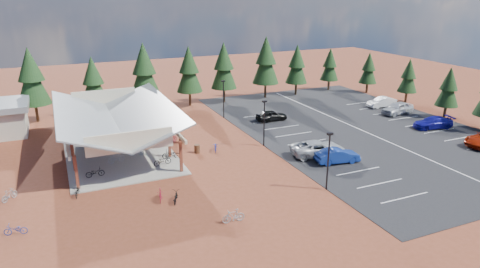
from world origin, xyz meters
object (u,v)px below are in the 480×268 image
bike_8 (77,191)px  bike_4 (162,161)px  bike_0 (95,172)px  car_7 (433,123)px  trash_bin_1 (182,139)px  bike_5 (136,151)px  bike_6 (131,141)px  bike_13 (233,216)px  car_2 (318,148)px  bike_9 (9,195)px  lamp_post_0 (328,157)px  bike_7 (141,127)px  lamp_post_1 (264,120)px  bike_10 (15,230)px  bike_3 (101,131)px  bike_12 (175,197)px  car_8 (398,108)px  bike_pavilion (115,116)px  bike_11 (160,195)px  bike_1 (116,158)px  car_9 (382,102)px  car_1 (337,156)px  bike_14 (216,147)px  lamp_post_2 (224,96)px  trash_bin_0 (197,149)px  bike_16 (171,154)px  bike_2 (90,141)px  bike_15 (171,138)px  car_4 (272,115)px

bike_8 → bike_4: bearing=34.0°
bike_0 → car_7: size_ratio=0.34×
trash_bin_1 → bike_5: bearing=-158.5°
bike_6 → bike_13: bike_13 is taller
bike_6 → car_2: car_2 is taller
bike_9 → car_2: size_ratio=0.28×
bike_0 → bike_6: 8.89m
lamp_post_0 → bike_7: bearing=117.4°
lamp_post_1 → bike_10: lamp_post_1 is taller
bike_6 → bike_8: bike_6 is taller
bike_3 → bike_6: size_ratio=0.98×
bike_12 → car_8: 37.61m
bike_pavilion → car_2: 21.47m
trash_bin_1 → car_7: (30.12, -7.40, 0.31)m
lamp_post_0 → bike_11: size_ratio=3.13×
bike_1 → bike_10: bike_1 is taller
bike_3 → bike_13: bearing=-148.9°
lamp_post_0 → car_9: size_ratio=1.15×
bike_6 → bike_1: bearing=142.8°
bike_12 → car_7: 35.16m
bike_3 → car_1: size_ratio=0.33×
bike_0 → bike_12: (5.45, -7.58, -0.09)m
lamp_post_0 → lamp_post_1: same height
bike_11 → bike_14: bearing=61.0°
lamp_post_2 → trash_bin_0: bearing=-123.8°
lamp_post_1 → bike_5: bearing=169.9°
bike_1 → car_2: size_ratio=0.30×
bike_5 → bike_16: (3.14, -2.13, -0.06)m
bike_10 → bike_16: size_ratio=0.85×
trash_bin_1 → car_8: 30.80m
trash_bin_1 → bike_4: (-3.62, -5.78, 0.13)m
bike_8 → trash_bin_0: bearing=35.1°
bike_0 → bike_14: size_ratio=0.95×
bike_11 → car_2: car_2 is taller
car_9 → bike_16: bearing=-76.9°
bike_2 → bike_16: (7.19, -7.64, -0.03)m
bike_pavilion → lamp_post_1: (15.00, -5.00, -0.85)m
bike_12 → car_2: 16.79m
bike_1 → car_7: bearing=-108.6°
bike_12 → bike_9: bearing=-3.1°
bike_15 → car_4: car_4 is taller
lamp_post_1 → bike_4: size_ratio=2.83×
bike_6 → bike_12: bike_12 is taller
bike_5 → car_4: size_ratio=0.35×
trash_bin_1 → bike_8: 14.91m
bike_0 → bike_3: bearing=-11.3°
lamp_post_1 → trash_bin_0: size_ratio=5.71×
bike_pavilion → car_2: size_ratio=3.40×
bike_16 → car_7: bearing=100.9°
bike_13 → bike_16: 14.20m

